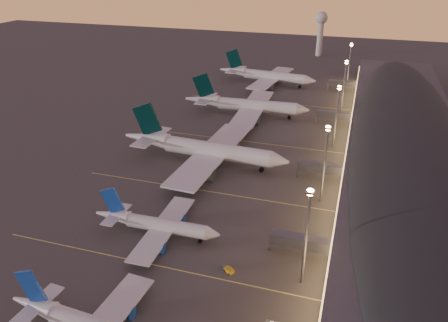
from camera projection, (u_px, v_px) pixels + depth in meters
ground at (165, 254)px, 115.47m from camera, size 700.00×700.00×0.00m
airliner_narrow_north at (156, 224)px, 121.80m from camera, size 37.33×33.26×13.37m
airliner_wide_near at (203, 149)px, 163.43m from camera, size 66.28×60.41×21.21m
airliner_wide_mid at (246, 105)px, 211.56m from camera, size 61.47×55.94×19.69m
airliner_wide_far at (266, 76)px, 261.91m from camera, size 60.82×55.86×19.46m
terminal_building at (405, 147)px, 157.05m from camera, size 56.35×255.00×17.46m
light_masts at (333, 123)px, 153.89m from camera, size 2.20×217.20×25.90m
radar_tower at (321, 26)px, 326.64m from camera, size 9.00×9.00×32.50m
lane_markings at (214, 185)px, 149.83m from camera, size 90.00×180.36×0.00m
baggage_tug_c at (228, 269)px, 109.09m from camera, size 3.78×3.16×1.08m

